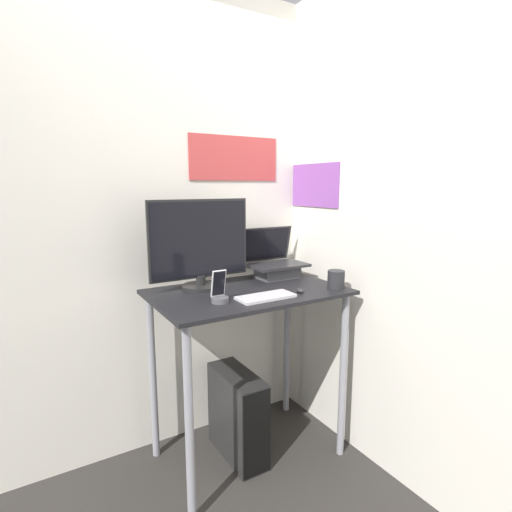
{
  "coord_description": "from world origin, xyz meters",
  "views": [
    {
      "loc": [
        -1.02,
        -1.46,
        1.51
      ],
      "look_at": [
        0.05,
        0.32,
        1.14
      ],
      "focal_mm": 28.0,
      "sensor_mm": 36.0,
      "label": 1
    }
  ],
  "objects_px": {
    "laptop": "(275,265)",
    "keyboard": "(266,296)",
    "cell_phone": "(220,294)",
    "monitor": "(200,247)",
    "mouse": "(300,291)",
    "computer_tower": "(238,415)"
  },
  "relations": [
    {
      "from": "mouse",
      "to": "computer_tower",
      "type": "bearing_deg",
      "value": 140.55
    },
    {
      "from": "cell_phone",
      "to": "monitor",
      "type": "bearing_deg",
      "value": 84.32
    },
    {
      "from": "mouse",
      "to": "cell_phone",
      "type": "height_order",
      "value": "cell_phone"
    },
    {
      "from": "mouse",
      "to": "cell_phone",
      "type": "xyz_separation_m",
      "value": [
        -0.43,
        0.06,
        0.03
      ]
    },
    {
      "from": "monitor",
      "to": "cell_phone",
      "type": "relative_size",
      "value": 3.58
    },
    {
      "from": "laptop",
      "to": "mouse",
      "type": "distance_m",
      "value": 0.38
    },
    {
      "from": "laptop",
      "to": "monitor",
      "type": "xyz_separation_m",
      "value": [
        -0.49,
        -0.02,
        0.15
      ]
    },
    {
      "from": "laptop",
      "to": "monitor",
      "type": "height_order",
      "value": "monitor"
    },
    {
      "from": "laptop",
      "to": "computer_tower",
      "type": "height_order",
      "value": "laptop"
    },
    {
      "from": "monitor",
      "to": "keyboard",
      "type": "bearing_deg",
      "value": -59.88
    },
    {
      "from": "monitor",
      "to": "mouse",
      "type": "distance_m",
      "value": 0.57
    },
    {
      "from": "cell_phone",
      "to": "computer_tower",
      "type": "bearing_deg",
      "value": 40.98
    },
    {
      "from": "laptop",
      "to": "computer_tower",
      "type": "relative_size",
      "value": 0.71
    },
    {
      "from": "keyboard",
      "to": "cell_phone",
      "type": "distance_m",
      "value": 0.24
    },
    {
      "from": "laptop",
      "to": "cell_phone",
      "type": "relative_size",
      "value": 2.23
    },
    {
      "from": "laptop",
      "to": "keyboard",
      "type": "bearing_deg",
      "value": -129.08
    },
    {
      "from": "monitor",
      "to": "cell_phone",
      "type": "distance_m",
      "value": 0.34
    },
    {
      "from": "monitor",
      "to": "keyboard",
      "type": "height_order",
      "value": "monitor"
    },
    {
      "from": "keyboard",
      "to": "computer_tower",
      "type": "relative_size",
      "value": 0.59
    },
    {
      "from": "laptop",
      "to": "cell_phone",
      "type": "bearing_deg",
      "value": -149.72
    },
    {
      "from": "monitor",
      "to": "keyboard",
      "type": "relative_size",
      "value": 1.93
    },
    {
      "from": "mouse",
      "to": "monitor",
      "type": "bearing_deg",
      "value": 138.72
    }
  ]
}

